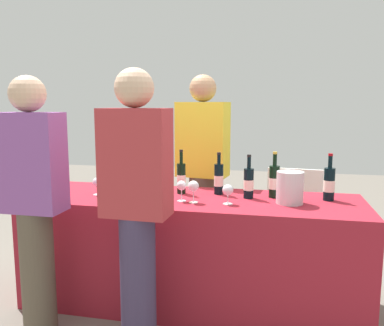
% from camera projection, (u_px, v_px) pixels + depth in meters
% --- Properties ---
extents(ground_plane, '(12.00, 12.00, 0.00)m').
position_uv_depth(ground_plane, '(192.00, 301.00, 2.97)').
color(ground_plane, slate).
extents(tasting_table, '(2.39, 0.74, 0.79)m').
position_uv_depth(tasting_table, '(192.00, 250.00, 2.92)').
color(tasting_table, maroon).
rests_on(tasting_table, ground_plane).
extents(wine_bottle_0, '(0.07, 0.07, 0.33)m').
position_uv_depth(wine_bottle_0, '(128.00, 176.00, 3.04)').
color(wine_bottle_0, black).
rests_on(wine_bottle_0, tasting_table).
extents(wine_bottle_1, '(0.07, 0.07, 0.33)m').
position_uv_depth(wine_bottle_1, '(181.00, 178.00, 2.98)').
color(wine_bottle_1, black).
rests_on(wine_bottle_1, tasting_table).
extents(wine_bottle_2, '(0.07, 0.07, 0.31)m').
position_uv_depth(wine_bottle_2, '(219.00, 179.00, 2.96)').
color(wine_bottle_2, black).
rests_on(wine_bottle_2, tasting_table).
extents(wine_bottle_3, '(0.07, 0.07, 0.31)m').
position_uv_depth(wine_bottle_3, '(249.00, 183.00, 2.83)').
color(wine_bottle_3, black).
rests_on(wine_bottle_3, tasting_table).
extents(wine_bottle_4, '(0.07, 0.07, 0.33)m').
position_uv_depth(wine_bottle_4, '(274.00, 181.00, 2.85)').
color(wine_bottle_4, black).
rests_on(wine_bottle_4, tasting_table).
extents(wine_bottle_5, '(0.08, 0.08, 0.33)m').
position_uv_depth(wine_bottle_5, '(329.00, 184.00, 2.76)').
color(wine_bottle_5, black).
rests_on(wine_bottle_5, tasting_table).
extents(wine_glass_0, '(0.07, 0.07, 0.13)m').
position_uv_depth(wine_glass_0, '(97.00, 183.00, 2.93)').
color(wine_glass_0, silver).
rests_on(wine_glass_0, tasting_table).
extents(wine_glass_1, '(0.07, 0.07, 0.13)m').
position_uv_depth(wine_glass_1, '(147.00, 189.00, 2.71)').
color(wine_glass_1, silver).
rests_on(wine_glass_1, tasting_table).
extents(wine_glass_2, '(0.07, 0.07, 0.14)m').
position_uv_depth(wine_glass_2, '(182.00, 186.00, 2.74)').
color(wine_glass_2, silver).
rests_on(wine_glass_2, tasting_table).
extents(wine_glass_3, '(0.08, 0.08, 0.15)m').
position_uv_depth(wine_glass_3, '(193.00, 187.00, 2.70)').
color(wine_glass_3, silver).
rests_on(wine_glass_3, tasting_table).
extents(wine_glass_4, '(0.07, 0.07, 0.13)m').
position_uv_depth(wine_glass_4, '(228.00, 191.00, 2.66)').
color(wine_glass_4, silver).
rests_on(wine_glass_4, tasting_table).
extents(ice_bucket, '(0.18, 0.18, 0.22)m').
position_uv_depth(ice_bucket, '(290.00, 188.00, 2.68)').
color(ice_bucket, silver).
rests_on(ice_bucket, tasting_table).
extents(server_pouring, '(0.45, 0.29, 1.69)m').
position_uv_depth(server_pouring, '(203.00, 167.00, 3.43)').
color(server_pouring, brown).
rests_on(server_pouring, ground_plane).
extents(guest_0, '(0.38, 0.22, 1.62)m').
position_uv_depth(guest_0, '(33.00, 198.00, 2.45)').
color(guest_0, brown).
rests_on(guest_0, ground_plane).
extents(guest_1, '(0.39, 0.23, 1.65)m').
position_uv_depth(guest_1, '(136.00, 201.00, 2.29)').
color(guest_1, '#3F3351').
rests_on(guest_1, ground_plane).
extents(menu_board, '(0.50, 0.09, 0.85)m').
position_uv_depth(menu_board, '(294.00, 213.00, 3.81)').
color(menu_board, white).
rests_on(menu_board, ground_plane).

